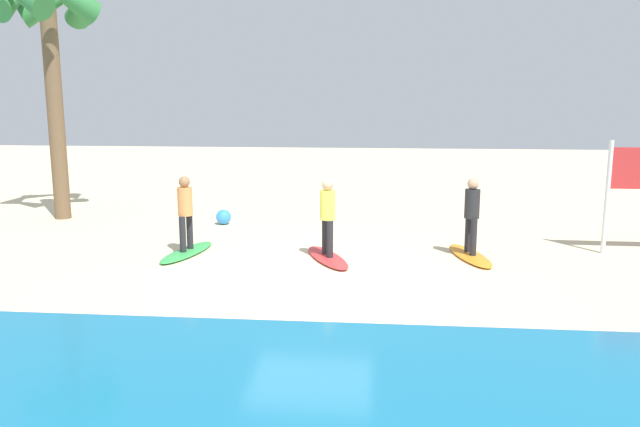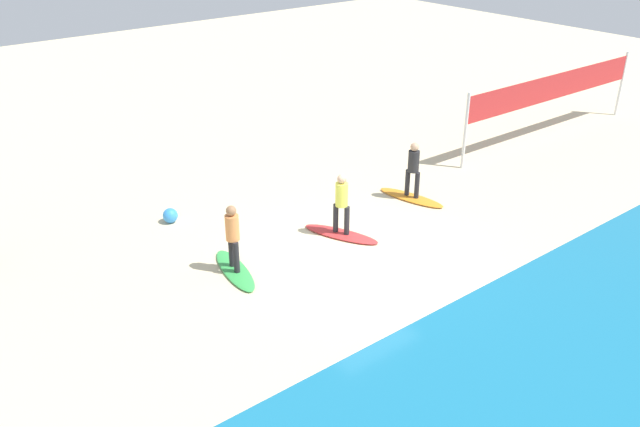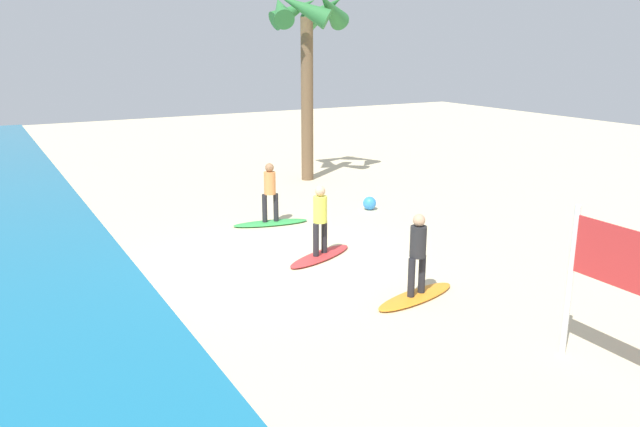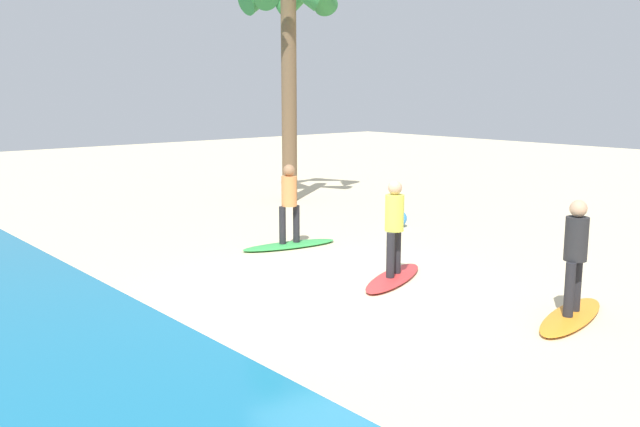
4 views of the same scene
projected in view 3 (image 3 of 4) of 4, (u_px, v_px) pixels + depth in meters
ground_plane at (279, 261)px, 14.56m from camera, size 60.00×60.00×0.00m
surfboard_orange at (416, 296)px, 12.42m from camera, size 1.01×2.17×0.09m
surfer_orange at (418, 249)px, 12.16m from camera, size 0.32×0.45×1.64m
surfboard_red at (320, 256)px, 14.78m from camera, size 1.34×2.15×0.09m
surfer_red at (320, 215)px, 14.52m from camera, size 0.32×0.43×1.64m
surfboard_green at (271, 223)px, 17.49m from camera, size 0.97×2.17×0.09m
surfer_green at (270, 188)px, 17.23m from camera, size 0.32×0.45×1.64m
palm_tree at (307, 28)px, 21.85m from camera, size 2.88×3.03×6.70m
beach_ball at (369, 203)px, 18.99m from camera, size 0.41×0.41×0.41m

